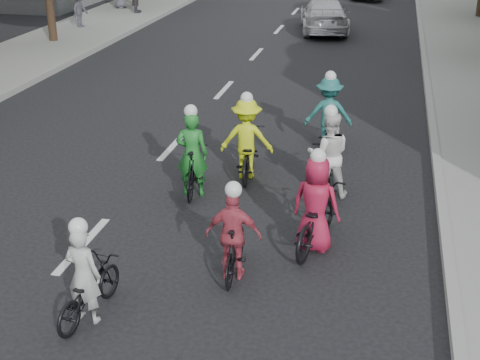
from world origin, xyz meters
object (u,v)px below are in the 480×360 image
(cyclist_0, at_px, (234,242))
(cyclist_6, at_px, (193,163))
(cyclist_4, at_px, (316,213))
(follow_car_lead, at_px, (324,15))
(cyclist_1, at_px, (328,118))
(cyclist_5, at_px, (247,146))
(spectator_0, at_px, (80,9))
(cyclist_2, at_px, (328,163))
(cyclist_3, at_px, (87,285))

(cyclist_0, height_order, cyclist_6, cyclist_6)
(cyclist_4, relative_size, follow_car_lead, 0.43)
(cyclist_1, distance_m, cyclist_5, 2.57)
(cyclist_1, bearing_deg, spectator_0, -54.95)
(cyclist_1, relative_size, cyclist_6, 1.00)
(cyclist_0, xyz_separation_m, cyclist_1, (0.83, 6.06, 0.13))
(cyclist_0, distance_m, follow_car_lead, 20.31)
(cyclist_0, bearing_deg, cyclist_2, -110.41)
(cyclist_0, distance_m, cyclist_6, 3.24)
(cyclist_5, distance_m, cyclist_6, 1.39)
(cyclist_1, bearing_deg, cyclist_4, 84.11)
(cyclist_6, bearing_deg, cyclist_5, -135.26)
(cyclist_5, relative_size, cyclist_6, 1.01)
(spectator_0, bearing_deg, cyclist_5, -137.89)
(cyclist_0, bearing_deg, spectator_0, -61.26)
(follow_car_lead, distance_m, spectator_0, 10.52)
(cyclist_2, distance_m, spectator_0, 19.26)
(cyclist_5, bearing_deg, cyclist_4, 116.19)
(cyclist_5, bearing_deg, cyclist_2, 155.87)
(cyclist_2, height_order, cyclist_3, cyclist_2)
(cyclist_3, xyz_separation_m, cyclist_5, (1.10, 5.50, 0.17))
(cyclist_2, height_order, follow_car_lead, cyclist_2)
(cyclist_6, bearing_deg, spectator_0, -65.40)
(cyclist_5, height_order, cyclist_6, cyclist_6)
(cyclist_0, relative_size, spectator_0, 1.07)
(cyclist_0, xyz_separation_m, follow_car_lead, (-0.80, 20.30, 0.09))
(cyclist_1, bearing_deg, cyclist_0, 72.94)
(cyclist_4, bearing_deg, cyclist_3, 54.88)
(cyclist_3, xyz_separation_m, cyclist_6, (0.25, 4.41, 0.13))
(cyclist_2, relative_size, cyclist_4, 0.92)
(cyclist_4, bearing_deg, cyclist_2, -78.36)
(cyclist_6, bearing_deg, follow_car_lead, -99.67)
(spectator_0, bearing_deg, cyclist_1, -129.71)
(cyclist_1, relative_size, spectator_0, 1.22)
(cyclist_0, height_order, cyclist_1, cyclist_1)
(spectator_0, bearing_deg, cyclist_2, -134.66)
(cyclist_5, bearing_deg, cyclist_1, -131.74)
(follow_car_lead, height_order, spectator_0, spectator_0)
(cyclist_6, bearing_deg, cyclist_0, 110.33)
(cyclist_4, distance_m, follow_car_lead, 19.19)
(cyclist_2, relative_size, cyclist_6, 1.00)
(cyclist_2, xyz_separation_m, cyclist_5, (-1.75, 0.56, 0.01))
(cyclist_3, xyz_separation_m, spectator_0, (-9.37, 19.83, 0.40))
(cyclist_2, relative_size, follow_car_lead, 0.39)
(cyclist_6, relative_size, spectator_0, 1.22)
(cyclist_2, distance_m, follow_car_lead, 17.00)
(cyclist_2, bearing_deg, cyclist_4, 80.08)
(cyclist_3, bearing_deg, cyclist_1, -100.80)
(cyclist_0, bearing_deg, cyclist_4, -135.37)
(cyclist_0, relative_size, cyclist_1, 0.88)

